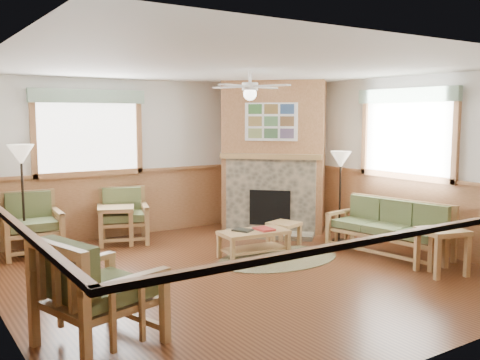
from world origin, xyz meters
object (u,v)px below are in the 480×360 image
footstool (284,234)px  floor_lamp_left (23,200)px  end_table_sofa (442,251)px  armchair_left (99,290)px  floor_lamp_right (340,196)px  armchair_back_left (32,224)px  coffee_table (254,244)px  end_table_chairs (117,225)px  sofa (388,228)px  armchair_back_right (123,216)px

footstool → floor_lamp_left: 4.04m
end_table_sofa → footstool: (-0.78, 2.38, -0.11)m
armchair_left → floor_lamp_right: (4.69, 1.78, 0.25)m
armchair_left → end_table_sofa: bearing=-109.8°
armchair_back_left → coffee_table: 3.36m
armchair_back_left → armchair_left: size_ratio=0.91×
coffee_table → floor_lamp_right: 1.87m
end_table_chairs → footstool: (2.22, -1.57, -0.12)m
footstool → end_table_chairs: bearing=144.7°
sofa → coffee_table: (-1.75, 1.01, -0.21)m
armchair_back_right → end_table_chairs: 0.21m
end_table_chairs → floor_lamp_left: 1.50m
sofa → floor_lamp_left: bearing=-132.8°
end_table_sofa → footstool: bearing=108.1°
sofa → armchair_back_right: (-3.00, 3.00, 0.03)m
footstool → armchair_left: bearing=-151.2°
armchair_back_left → floor_lamp_right: 4.88m
armchair_left → floor_lamp_left: (0.11, 3.71, 0.33)m
sofa → armchair_back_left: armchair_back_left is taller
armchair_back_left → end_table_sofa: armchair_back_left is taller
end_table_chairs → footstool: end_table_chairs is taller
coffee_table → end_table_chairs: bearing=131.0°
armchair_back_left → footstool: 3.90m
end_table_chairs → floor_lamp_left: bearing=176.5°
footstool → sofa: bearing=-55.5°
armchair_back_right → end_table_sofa: size_ratio=1.47×
armchair_back_right → floor_lamp_right: 3.61m
sofa → floor_lamp_right: 1.13m
sofa → armchair_back_right: armchair_back_right is taller
armchair_left → footstool: bearing=-76.8°
floor_lamp_left → end_table_sofa: bearing=-42.5°
sofa → footstool: sofa is taller
coffee_table → footstool: 0.89m
armchair_back_right → end_table_sofa: bearing=-36.4°
coffee_table → sofa: bearing=-25.3°
coffee_table → end_table_sofa: size_ratio=1.66×
coffee_table → floor_lamp_right: size_ratio=0.66×
armchair_back_right → floor_lamp_left: 1.59m
end_table_sofa → floor_lamp_right: 2.17m
footstool → floor_lamp_left: floor_lamp_left is taller
armchair_back_right → end_table_sofa: 4.95m
end_table_chairs → floor_lamp_left: floor_lamp_left is taller
sofa → armchair_left: 4.71m
sofa → end_table_sofa: 1.05m
armchair_back_right → footstool: size_ratio=2.03×
sofa → armchair_left: bearing=-90.8°
sofa → floor_lamp_left: 5.46m
armchair_back_right → floor_lamp_right: size_ratio=0.59×
floor_lamp_left → end_table_chairs: bearing=-3.5°
armchair_back_left → armchair_left: armchair_left is taller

